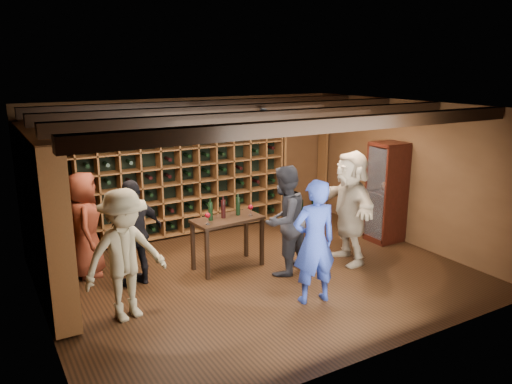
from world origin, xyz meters
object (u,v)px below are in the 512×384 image
guest_khaki (125,255)px  tasting_table (227,223)px  display_cabinet (386,194)px  guest_beige (350,207)px  man_grey_suit (284,221)px  man_blue_shirt (314,242)px  guest_woman_black (135,233)px  guest_red_floral (85,225)px

guest_khaki → tasting_table: bearing=12.8°
display_cabinet → guest_beige: 1.27m
man_grey_suit → guest_khaki: bearing=-18.2°
display_cabinet → guest_khaki: bearing=-174.0°
man_blue_shirt → guest_beige: size_ratio=0.93×
man_grey_suit → guest_beige: size_ratio=0.92×
display_cabinet → guest_beige: (-1.20, -0.43, 0.04)m
man_grey_suit → man_blue_shirt: bearing=57.1°
guest_woman_black → guest_red_floral: bearing=-73.2°
guest_woman_black → tasting_table: 1.41m
man_grey_suit → guest_red_floral: 2.95m
tasting_table → man_grey_suit: bearing=-47.6°
guest_woman_black → tasting_table: bearing=156.6°
man_grey_suit → guest_woman_black: size_ratio=1.07×
display_cabinet → guest_red_floral: size_ratio=1.11×
guest_beige → guest_khaki: bearing=-77.4°
guest_khaki → tasting_table: 1.97m
guest_khaki → guest_beige: bearing=-9.9°
guest_red_floral → display_cabinet: bearing=-92.2°
display_cabinet → guest_beige: guest_beige is taller
man_blue_shirt → guest_woman_black: 2.51m
man_grey_suit → tasting_table: size_ratio=1.50×
guest_red_floral → guest_woman_black: bearing=-132.9°
tasting_table → guest_red_floral: bearing=153.0°
guest_khaki → guest_beige: size_ratio=0.92×
man_blue_shirt → man_grey_suit: 1.00m
guest_red_floral → guest_khaki: size_ratio=0.95×
display_cabinet → guest_red_floral: 5.07m
man_blue_shirt → guest_beige: (1.34, 0.87, 0.06)m
guest_beige → man_blue_shirt: bearing=-45.6°
man_blue_shirt → guest_beige: bearing=-137.5°
guest_khaki → tasting_table: (1.80, 0.80, -0.11)m
guest_woman_black → guest_beige: (3.21, -0.81, 0.13)m
guest_red_floral → tasting_table: 2.11m
man_grey_suit → guest_khaki: (-2.44, -0.20, -0.00)m
guest_red_floral → man_grey_suit: bearing=-108.2°
man_blue_shirt → tasting_table: (-0.47, 1.59, -0.12)m
guest_woman_black → tasting_table: size_ratio=1.40×
guest_beige → tasting_table: size_ratio=1.63×
guest_beige → guest_woman_black: bearing=-92.7°
display_cabinet → tasting_table: bearing=174.4°
guest_red_floral → guest_beige: bearing=-101.8°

